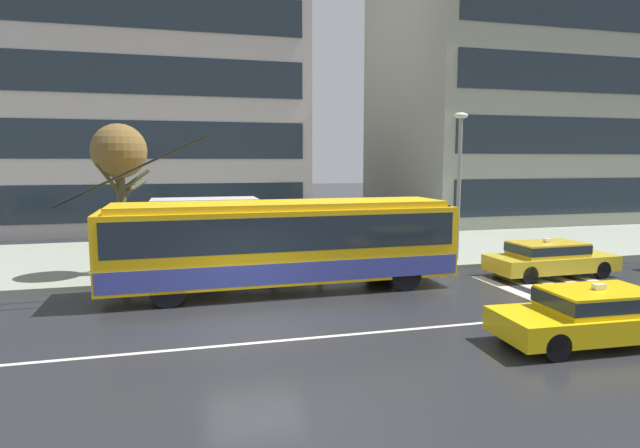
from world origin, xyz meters
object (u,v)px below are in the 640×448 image
(taxi_ahead_of_bus, at_px, (549,257))
(street_tree_bare, at_px, (119,155))
(pedestrian_walking_past, at_px, (271,227))
(pedestrian_waiting_by_pole, at_px, (197,233))
(bus_shelter, at_px, (205,216))
(pedestrian_at_shelter, at_px, (320,239))
(trolleybus, at_px, (283,242))
(pedestrian_approaching_curb, at_px, (207,227))
(street_lamp, at_px, (459,173))
(taxi_oncoming_far, at_px, (593,314))

(taxi_ahead_of_bus, height_order, street_tree_bare, street_tree_bare)
(pedestrian_walking_past, xyz_separation_m, pedestrian_waiting_by_pole, (-2.79, -1.15, 0.05))
(bus_shelter, height_order, street_tree_bare, street_tree_bare)
(pedestrian_at_shelter, height_order, pedestrian_waiting_by_pole, pedestrian_waiting_by_pole)
(trolleybus, bearing_deg, pedestrian_approaching_curb, 122.02)
(pedestrian_approaching_curb, distance_m, street_lamp, 10.21)
(pedestrian_waiting_by_pole, height_order, street_lamp, street_lamp)
(street_tree_bare, bearing_deg, pedestrian_walking_past, -0.30)
(trolleybus, height_order, taxi_oncoming_far, trolleybus)
(pedestrian_approaching_curb, xyz_separation_m, pedestrian_waiting_by_pole, (-0.39, -1.52, 0.01))
(pedestrian_walking_past, bearing_deg, pedestrian_waiting_by_pole, -157.63)
(pedestrian_walking_past, bearing_deg, taxi_oncoming_far, -59.71)
(pedestrian_at_shelter, xyz_separation_m, street_tree_bare, (-7.30, -0.07, 3.29))
(taxi_ahead_of_bus, distance_m, pedestrian_at_shelter, 8.52)
(pedestrian_approaching_curb, bearing_deg, pedestrian_waiting_by_pole, -104.51)
(taxi_ahead_of_bus, height_order, bus_shelter, bus_shelter)
(trolleybus, xyz_separation_m, street_tree_bare, (-5.21, 3.25, 2.80))
(pedestrian_approaching_curb, distance_m, street_tree_bare, 4.02)
(pedestrian_waiting_by_pole, bearing_deg, street_tree_bare, 155.41)
(trolleybus, distance_m, pedestrian_waiting_by_pole, 3.36)
(pedestrian_approaching_curb, xyz_separation_m, pedestrian_walking_past, (2.39, -0.37, -0.04))
(pedestrian_approaching_curb, height_order, street_tree_bare, street_tree_bare)
(taxi_ahead_of_bus, xyz_separation_m, street_lamp, (-2.01, 3.07, 3.01))
(pedestrian_approaching_curb, relative_size, street_tree_bare, 0.36)
(pedestrian_approaching_curb, distance_m, pedestrian_waiting_by_pole, 1.57)
(taxi_ahead_of_bus, relative_size, street_tree_bare, 0.88)
(pedestrian_walking_past, distance_m, pedestrian_waiting_by_pole, 3.01)
(taxi_ahead_of_bus, relative_size, pedestrian_at_shelter, 2.88)
(bus_shelter, relative_size, pedestrian_waiting_by_pole, 1.98)
(bus_shelter, distance_m, street_lamp, 10.19)
(taxi_oncoming_far, distance_m, street_lamp, 9.95)
(trolleybus, distance_m, pedestrian_at_shelter, 3.95)
(pedestrian_at_shelter, xyz_separation_m, street_lamp, (5.62, -0.71, 2.61))
(taxi_oncoming_far, distance_m, street_tree_bare, 15.40)
(bus_shelter, distance_m, street_tree_bare, 3.66)
(pedestrian_walking_past, bearing_deg, pedestrian_at_shelter, 2.86)
(taxi_ahead_of_bus, bearing_deg, street_tree_bare, 166.05)
(pedestrian_at_shelter, relative_size, pedestrian_waiting_by_pole, 0.84)
(bus_shelter, distance_m, pedestrian_at_shelter, 4.54)
(pedestrian_waiting_by_pole, relative_size, street_tree_bare, 0.36)
(pedestrian_waiting_by_pole, bearing_deg, pedestrian_approaching_curb, 75.49)
(pedestrian_waiting_by_pole, relative_size, street_lamp, 0.32)
(bus_shelter, xyz_separation_m, pedestrian_walking_past, (2.47, -0.25, -0.49))
(pedestrian_at_shelter, bearing_deg, pedestrian_walking_past, -177.14)
(taxi_ahead_of_bus, relative_size, pedestrian_walking_past, 2.41)
(pedestrian_at_shelter, relative_size, pedestrian_approaching_curb, 0.85)
(trolleybus, distance_m, bus_shelter, 4.21)
(trolleybus, bearing_deg, bus_shelter, 123.79)
(pedestrian_at_shelter, relative_size, street_lamp, 0.27)
(bus_shelter, bearing_deg, taxi_oncoming_far, -50.92)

